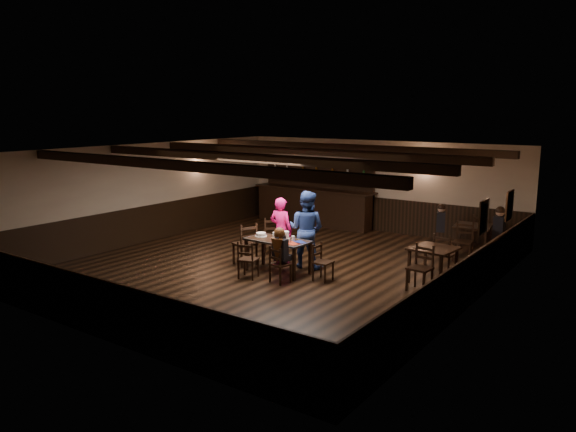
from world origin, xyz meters
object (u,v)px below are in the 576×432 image
Objects in this scene: woman_pink at (281,230)px; bar_counter at (315,201)px; cake at (261,235)px; dining_table at (278,244)px; man_blue at (306,229)px; chair_near_left at (247,257)px; chair_near_right at (278,262)px.

woman_pink is 4.77m from bar_counter.
cake is at bearing -70.73° from bar_counter.
dining_table is 0.81m from man_blue.
dining_table is 0.84m from chair_near_left.
dining_table is 1.78× the size of chair_near_left.
chair_near_right is at bearing -64.40° from bar_counter.
chair_near_left is at bearing -107.54° from dining_table.
cake is (-0.98, 0.69, 0.33)m from chair_near_right.
dining_table is at bearing 115.96° from woman_pink.
chair_near_right is at bearing 10.39° from chair_near_left.
chair_near_left is at bearing 91.34° from woman_pink.
bar_counter is (-2.27, 5.08, 0.07)m from dining_table.
chair_near_left is (-0.25, -0.78, -0.18)m from dining_table.
man_blue is (0.53, 1.50, 0.41)m from chair_near_left.
woman_pink is 0.70m from man_blue.
chair_near_left reaches higher than dining_table.
dining_table is 0.82× the size of man_blue.
dining_table is 0.83m from chair_near_right.
man_blue reaches higher than chair_near_right.
dining_table is 1.85× the size of chair_near_right.
man_blue is 6.48× the size of cake.
man_blue reaches higher than chair_near_left.
woman_pink is at bearing -5.32° from man_blue.
cake is 5.34m from bar_counter.
chair_near_right is 1.45m from man_blue.
bar_counter reaches higher than cake.
woman_pink is 0.88× the size of man_blue.
bar_counter reaches higher than dining_table.
chair_near_right is 1.63m from woman_pink.
bar_counter reaches higher than woman_pink.
chair_near_left is 0.92m from cake.
chair_near_left is 0.20× the size of bar_counter.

